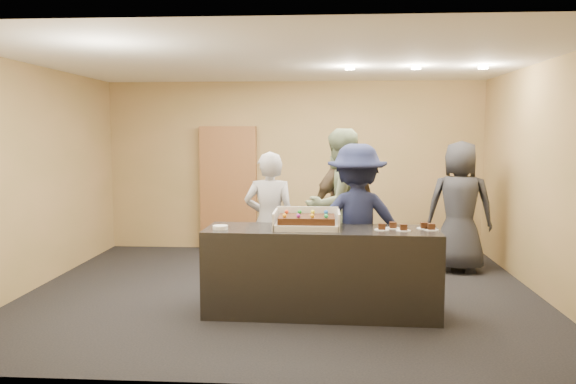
% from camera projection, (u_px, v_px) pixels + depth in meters
% --- Properties ---
extents(room, '(6.04, 6.00, 2.70)m').
position_uv_depth(room, '(282.00, 179.00, 6.56)').
color(room, black).
rests_on(room, ground).
extents(serving_counter, '(2.42, 0.76, 0.90)m').
position_uv_depth(serving_counter, '(321.00, 271.00, 5.83)').
color(serving_counter, black).
rests_on(serving_counter, floor).
extents(storage_cabinet, '(0.90, 0.15, 1.99)m').
position_uv_depth(storage_cabinet, '(229.00, 188.00, 9.05)').
color(storage_cabinet, brown).
rests_on(storage_cabinet, floor).
extents(cake_box, '(0.68, 0.47, 0.20)m').
position_uv_depth(cake_box, '(307.00, 224.00, 5.81)').
color(cake_box, white).
rests_on(cake_box, serving_counter).
extents(sheet_cake, '(0.58, 0.40, 0.11)m').
position_uv_depth(sheet_cake, '(307.00, 219.00, 5.78)').
color(sheet_cake, '#34160B').
rests_on(sheet_cake, cake_box).
extents(plate_stack, '(0.16, 0.16, 0.04)m').
position_uv_depth(plate_stack, '(220.00, 227.00, 5.74)').
color(plate_stack, white).
rests_on(plate_stack, serving_counter).
extents(slice_a, '(0.15, 0.15, 0.07)m').
position_uv_depth(slice_a, '(382.00, 228.00, 5.69)').
color(slice_a, white).
rests_on(slice_a, serving_counter).
extents(slice_b, '(0.15, 0.15, 0.07)m').
position_uv_depth(slice_b, '(393.00, 226.00, 5.78)').
color(slice_b, white).
rests_on(slice_b, serving_counter).
extents(slice_c, '(0.15, 0.15, 0.07)m').
position_uv_depth(slice_c, '(404.00, 228.00, 5.65)').
color(slice_c, white).
rests_on(slice_c, serving_counter).
extents(slice_d, '(0.15, 0.15, 0.07)m').
position_uv_depth(slice_d, '(424.00, 227.00, 5.76)').
color(slice_d, white).
rests_on(slice_d, serving_counter).
extents(slice_e, '(0.15, 0.15, 0.07)m').
position_uv_depth(slice_e, '(431.00, 228.00, 5.68)').
color(slice_e, white).
rests_on(slice_e, serving_counter).
extents(person_server_grey, '(0.61, 0.41, 1.67)m').
position_uv_depth(person_server_grey, '(270.00, 222.00, 6.61)').
color(person_server_grey, '#ADACB1').
rests_on(person_server_grey, floor).
extents(person_sage_man, '(1.19, 1.15, 1.94)m').
position_uv_depth(person_sage_man, '(339.00, 207.00, 6.96)').
color(person_sage_man, gray).
rests_on(person_sage_man, floor).
extents(person_navy_man, '(1.18, 0.73, 1.76)m').
position_uv_depth(person_navy_man, '(357.00, 223.00, 6.25)').
color(person_navy_man, '#192043').
rests_on(person_navy_man, floor).
extents(person_brown_extra, '(1.11, 1.06, 1.86)m').
position_uv_depth(person_brown_extra, '(344.00, 208.00, 7.17)').
color(person_brown_extra, brown).
rests_on(person_brown_extra, floor).
extents(person_dark_suit, '(0.96, 0.72, 1.78)m').
position_uv_depth(person_dark_suit, '(460.00, 207.00, 7.58)').
color(person_dark_suit, '#29292E').
rests_on(person_dark_suit, floor).
extents(ceiling_spotlights, '(1.72, 0.12, 0.03)m').
position_uv_depth(ceiling_spotlights, '(416.00, 68.00, 6.81)').
color(ceiling_spotlights, '#FFEAC6').
rests_on(ceiling_spotlights, ceiling).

